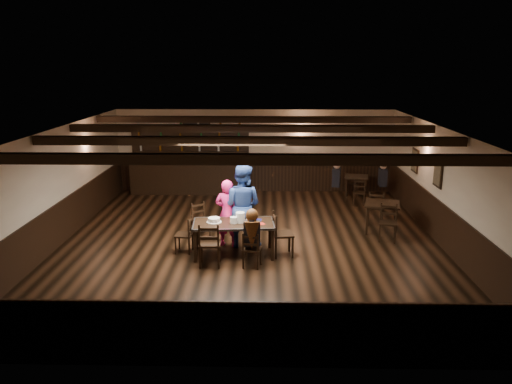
{
  "coord_description": "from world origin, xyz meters",
  "views": [
    {
      "loc": [
        0.37,
        -11.18,
        4.16
      ],
      "look_at": [
        0.14,
        0.2,
        1.2
      ],
      "focal_mm": 35.0,
      "sensor_mm": 36.0,
      "label": 1
    }
  ],
  "objects_px": {
    "dining_table": "(234,226)",
    "chair_near_left": "(209,242)",
    "chair_near_right": "(251,247)",
    "man_blue": "(242,206)",
    "cake": "(214,220)",
    "woman_pink": "(227,213)",
    "bar_counter": "(190,171)"
  },
  "relations": [
    {
      "from": "chair_near_right",
      "to": "woman_pink",
      "type": "height_order",
      "value": "woman_pink"
    },
    {
      "from": "dining_table",
      "to": "chair_near_right",
      "type": "distance_m",
      "value": 0.87
    },
    {
      "from": "chair_near_right",
      "to": "bar_counter",
      "type": "xyz_separation_m",
      "value": [
        -2.18,
        6.2,
        0.27
      ]
    },
    {
      "from": "chair_near_left",
      "to": "woman_pink",
      "type": "xyz_separation_m",
      "value": [
        0.28,
        1.27,
        0.23
      ]
    },
    {
      "from": "chair_near_left",
      "to": "man_blue",
      "type": "relative_size",
      "value": 0.5
    },
    {
      "from": "woman_pink",
      "to": "cake",
      "type": "distance_m",
      "value": 0.61
    },
    {
      "from": "chair_near_left",
      "to": "cake",
      "type": "distance_m",
      "value": 0.76
    },
    {
      "from": "dining_table",
      "to": "bar_counter",
      "type": "xyz_separation_m",
      "value": [
        -1.77,
        5.47,
        0.04
      ]
    },
    {
      "from": "man_blue",
      "to": "cake",
      "type": "relative_size",
      "value": 5.91
    },
    {
      "from": "cake",
      "to": "man_blue",
      "type": "bearing_deg",
      "value": 44.1
    },
    {
      "from": "man_blue",
      "to": "cake",
      "type": "xyz_separation_m",
      "value": [
        -0.59,
        -0.57,
        -0.17
      ]
    },
    {
      "from": "dining_table",
      "to": "chair_near_left",
      "type": "xyz_separation_m",
      "value": [
        -0.46,
        -0.69,
        -0.12
      ]
    },
    {
      "from": "chair_near_right",
      "to": "man_blue",
      "type": "height_order",
      "value": "man_blue"
    },
    {
      "from": "chair_near_right",
      "to": "man_blue",
      "type": "distance_m",
      "value": 1.44
    },
    {
      "from": "dining_table",
      "to": "cake",
      "type": "relative_size",
      "value": 5.6
    },
    {
      "from": "dining_table",
      "to": "chair_near_left",
      "type": "relative_size",
      "value": 1.91
    },
    {
      "from": "bar_counter",
      "to": "chair_near_right",
      "type": "bearing_deg",
      "value": -70.63
    },
    {
      "from": "woman_pink",
      "to": "bar_counter",
      "type": "bearing_deg",
      "value": -57.58
    },
    {
      "from": "man_blue",
      "to": "chair_near_right",
      "type": "bearing_deg",
      "value": 119.82
    },
    {
      "from": "man_blue",
      "to": "bar_counter",
      "type": "relative_size",
      "value": 0.48
    },
    {
      "from": "man_blue",
      "to": "bar_counter",
      "type": "bearing_deg",
      "value": -49.56
    },
    {
      "from": "dining_table",
      "to": "man_blue",
      "type": "height_order",
      "value": "man_blue"
    },
    {
      "from": "chair_near_left",
      "to": "woman_pink",
      "type": "distance_m",
      "value": 1.32
    },
    {
      "from": "dining_table",
      "to": "chair_near_right",
      "type": "bearing_deg",
      "value": -60.5
    },
    {
      "from": "dining_table",
      "to": "chair_near_right",
      "type": "relative_size",
      "value": 2.37
    },
    {
      "from": "man_blue",
      "to": "bar_counter",
      "type": "height_order",
      "value": "bar_counter"
    },
    {
      "from": "chair_near_right",
      "to": "man_blue",
      "type": "bearing_deg",
      "value": 100.92
    },
    {
      "from": "chair_near_left",
      "to": "bar_counter",
      "type": "xyz_separation_m",
      "value": [
        -1.31,
        6.17,
        0.16
      ]
    },
    {
      "from": "man_blue",
      "to": "cake",
      "type": "distance_m",
      "value": 0.84
    },
    {
      "from": "dining_table",
      "to": "chair_near_left",
      "type": "distance_m",
      "value": 0.84
    },
    {
      "from": "chair_near_right",
      "to": "woman_pink",
      "type": "xyz_separation_m",
      "value": [
        -0.59,
        1.3,
        0.34
      ]
    },
    {
      "from": "dining_table",
      "to": "cake",
      "type": "distance_m",
      "value": 0.45
    }
  ]
}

